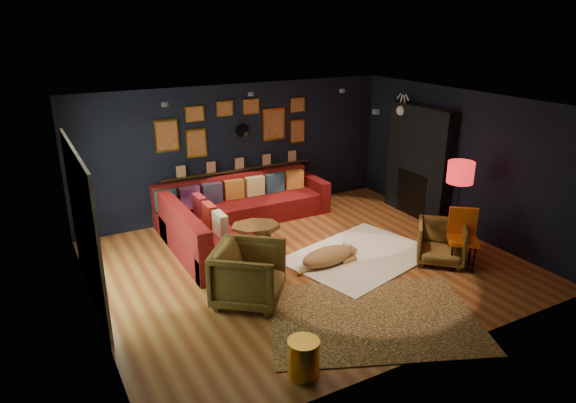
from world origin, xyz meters
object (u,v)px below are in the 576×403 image
orange_chair (463,233)px  sectional (229,217)px  armchair_right (441,241)px  pouf (199,236)px  dog (328,253)px  armchair_left (249,271)px  floor_lamp (460,177)px  coffee_table (256,229)px  gold_stool (303,358)px

orange_chair → sectional: bearing=171.0°
sectional → armchair_right: bearing=-47.1°
armchair_right → orange_chair: (0.20, -0.24, 0.19)m
pouf → dog: 2.31m
pouf → armchair_right: (3.26, -2.46, 0.18)m
sectional → pouf: 0.76m
sectional → armchair_left: (-0.68, -2.41, 0.14)m
armchair_left → dog: bearing=-36.9°
pouf → floor_lamp: floor_lamp is taller
armchair_right → dog: (-1.70, 0.76, -0.16)m
armchair_right → armchair_left: bearing=-143.9°
dog → orange_chair: bearing=-32.7°
sectional → pouf: sectional is taller
sectional → dog: size_ratio=2.65×
coffee_table → gold_stool: size_ratio=2.22×
dog → floor_lamp: bearing=-17.7°
pouf → sectional: bearing=24.2°
floor_lamp → sectional: bearing=141.1°
coffee_table → floor_lamp: floor_lamp is taller
pouf → armchair_left: armchair_left is taller
gold_stool → floor_lamp: 4.40m
armchair_right → floor_lamp: size_ratio=0.48×
orange_chair → floor_lamp: bearing=93.7°
sectional → orange_chair: orange_chair is taller
sectional → coffee_table: bearing=-82.3°
armchair_left → armchair_right: (3.26, -0.36, -0.09)m
armchair_right → floor_lamp: 1.11m
armchair_left → gold_stool: 1.77m
orange_chair → floor_lamp: 0.96m
pouf → armchair_right: armchair_right is taller
armchair_right → orange_chair: 0.36m
armchair_left → coffee_table: bearing=10.5°
gold_stool → floor_lamp: floor_lamp is taller
coffee_table → floor_lamp: 3.53m
armchair_right → orange_chair: bearing=-8.6°
sectional → gold_stool: size_ratio=7.57×
armchair_left → floor_lamp: bearing=-52.9°
pouf → dog: bearing=-47.4°
armchair_right → dog: armchair_right is taller
armchair_left → floor_lamp: (3.80, -0.11, 0.85)m
floor_lamp → coffee_table: bearing=151.7°
orange_chair → floor_lamp: size_ratio=0.61×
coffee_table → pouf: (-0.81, 0.60, -0.18)m
orange_chair → pouf: bearing=-179.7°
sectional → armchair_left: 2.51m
sectional → orange_chair: (2.77, -3.01, 0.24)m
gold_stool → orange_chair: size_ratio=0.47×
gold_stool → orange_chair: (3.60, 1.15, 0.34)m
sectional → armchair_right: (2.58, -2.77, 0.05)m
armchair_left → sectional: bearing=22.9°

